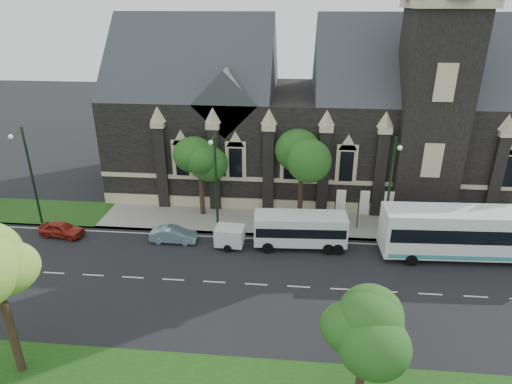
# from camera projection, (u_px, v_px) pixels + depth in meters

# --- Properties ---
(ground) EXTENTS (160.00, 160.00, 0.00)m
(ground) POSITION_uv_depth(u_px,v_px,m) (256.00, 284.00, 31.34)
(ground) COLOR black
(ground) RESTS_ON ground
(sidewalk) EXTENTS (80.00, 5.00, 0.15)m
(sidewalk) POSITION_uv_depth(u_px,v_px,m) (266.00, 222.00, 39.98)
(sidewalk) COLOR gray
(sidewalk) RESTS_ON ground
(museum) EXTENTS (40.00, 17.70, 29.90)m
(museum) POSITION_uv_depth(u_px,v_px,m) (324.00, 111.00, 44.77)
(museum) COLOR black
(museum) RESTS_ON ground
(tree_park_near) EXTENTS (4.42, 4.42, 8.56)m
(tree_park_near) POSITION_uv_depth(u_px,v_px,m) (2.00, 267.00, 21.79)
(tree_park_near) COLOR black
(tree_park_near) RESTS_ON ground
(tree_park_east) EXTENTS (3.40, 3.40, 6.28)m
(tree_park_east) POSITION_uv_depth(u_px,v_px,m) (370.00, 327.00, 20.45)
(tree_park_east) COLOR black
(tree_park_east) RESTS_ON ground
(tree_walk_right) EXTENTS (4.08, 4.08, 7.80)m
(tree_walk_right) POSITION_uv_depth(u_px,v_px,m) (304.00, 158.00, 38.51)
(tree_walk_right) COLOR black
(tree_walk_right) RESTS_ON ground
(tree_walk_left) EXTENTS (3.91, 3.91, 7.64)m
(tree_walk_left) POSITION_uv_depth(u_px,v_px,m) (203.00, 156.00, 39.32)
(tree_walk_left) COLOR black
(tree_walk_left) RESTS_ON ground
(street_lamp_near) EXTENTS (0.36, 1.88, 9.00)m
(street_lamp_near) POSITION_uv_depth(u_px,v_px,m) (391.00, 185.00, 34.90)
(street_lamp_near) COLOR black
(street_lamp_near) RESTS_ON ground
(street_lamp_mid) EXTENTS (0.36, 1.88, 9.00)m
(street_lamp_mid) POSITION_uv_depth(u_px,v_px,m) (216.00, 178.00, 36.12)
(street_lamp_mid) COLOR black
(street_lamp_mid) RESTS_ON ground
(street_lamp_far) EXTENTS (0.36, 1.88, 9.00)m
(street_lamp_far) POSITION_uv_depth(u_px,v_px,m) (29.00, 172.00, 37.51)
(street_lamp_far) COLOR black
(street_lamp_far) RESTS_ON ground
(banner_flag_left) EXTENTS (0.90, 0.10, 4.00)m
(banner_flag_left) POSITION_uv_depth(u_px,v_px,m) (339.00, 204.00, 38.05)
(banner_flag_left) COLOR black
(banner_flag_left) RESTS_ON ground
(banner_flag_center) EXTENTS (0.90, 0.10, 4.00)m
(banner_flag_center) POSITION_uv_depth(u_px,v_px,m) (362.00, 205.00, 37.88)
(banner_flag_center) COLOR black
(banner_flag_center) RESTS_ON ground
(banner_flag_right) EXTENTS (0.90, 0.10, 4.00)m
(banner_flag_right) POSITION_uv_depth(u_px,v_px,m) (386.00, 206.00, 37.71)
(banner_flag_right) COLOR black
(banner_flag_right) RESTS_ON ground
(tour_coach) EXTENTS (13.82, 3.61, 4.00)m
(tour_coach) POSITION_uv_depth(u_px,v_px,m) (473.00, 233.00, 33.80)
(tour_coach) COLOR white
(tour_coach) RESTS_ON ground
(shuttle_bus) EXTENTS (7.46, 2.91, 2.84)m
(shuttle_bus) POSITION_uv_depth(u_px,v_px,m) (300.00, 228.00, 35.54)
(shuttle_bus) COLOR silver
(shuttle_bus) RESTS_ON ground
(box_trailer) EXTENTS (3.33, 1.96, 1.75)m
(box_trailer) POSITION_uv_depth(u_px,v_px,m) (230.00, 236.00, 35.74)
(box_trailer) COLOR silver
(box_trailer) RESTS_ON ground
(sedan) EXTENTS (3.87, 1.36, 1.27)m
(sedan) POSITION_uv_depth(u_px,v_px,m) (174.00, 235.00, 36.64)
(sedan) COLOR #799BAF
(sedan) RESTS_ON ground
(car_far_red) EXTENTS (3.98, 2.04, 1.30)m
(car_far_red) POSITION_uv_depth(u_px,v_px,m) (62.00, 229.00, 37.51)
(car_far_red) COLOR maroon
(car_far_red) RESTS_ON ground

